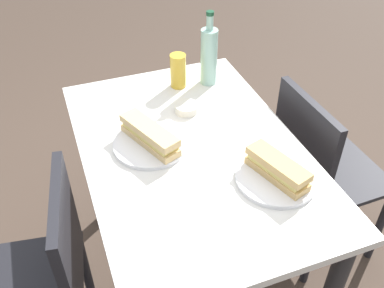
% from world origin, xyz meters
% --- Properties ---
extents(ground_plane, '(8.00, 8.00, 0.00)m').
position_xyz_m(ground_plane, '(0.00, 0.00, 0.00)').
color(ground_plane, '#47382D').
extents(dining_table, '(1.10, 0.73, 0.77)m').
position_xyz_m(dining_table, '(0.00, 0.00, 0.64)').
color(dining_table, silver).
rests_on(dining_table, ground).
extents(chair_far, '(0.41, 0.41, 0.86)m').
position_xyz_m(chair_far, '(0.00, 0.56, 0.49)').
color(chair_far, black).
rests_on(chair_far, ground).
extents(chair_near, '(0.46, 0.46, 0.86)m').
position_xyz_m(chair_near, '(0.13, -0.56, 0.49)').
color(chair_near, black).
rests_on(chair_near, ground).
extents(plate_near, '(0.26, 0.26, 0.01)m').
position_xyz_m(plate_near, '(-0.06, -0.13, 0.78)').
color(plate_near, white).
rests_on(plate_near, dining_table).
extents(baguette_sandwich_near, '(0.26, 0.16, 0.07)m').
position_xyz_m(baguette_sandwich_near, '(-0.06, -0.13, 0.82)').
color(baguette_sandwich_near, '#DBB77A').
rests_on(baguette_sandwich_near, plate_near).
extents(knife_near, '(0.17, 0.09, 0.01)m').
position_xyz_m(knife_near, '(-0.09, -0.08, 0.79)').
color(knife_near, silver).
rests_on(knife_near, plate_near).
extents(plate_far, '(0.26, 0.26, 0.01)m').
position_xyz_m(plate_far, '(0.24, 0.20, 0.78)').
color(plate_far, white).
rests_on(plate_far, dining_table).
extents(baguette_sandwich_far, '(0.23, 0.13, 0.07)m').
position_xyz_m(baguette_sandwich_far, '(0.24, 0.20, 0.82)').
color(baguette_sandwich_far, tan).
rests_on(baguette_sandwich_far, plate_far).
extents(knife_far, '(0.16, 0.09, 0.01)m').
position_xyz_m(knife_far, '(0.21, 0.25, 0.79)').
color(knife_far, silver).
rests_on(knife_far, plate_far).
extents(water_bottle, '(0.07, 0.07, 0.31)m').
position_xyz_m(water_bottle, '(-0.38, 0.22, 0.90)').
color(water_bottle, '#99C6B7').
rests_on(water_bottle, dining_table).
extents(beer_glass, '(0.06, 0.06, 0.14)m').
position_xyz_m(beer_glass, '(-0.40, 0.09, 0.84)').
color(beer_glass, gold).
rests_on(beer_glass, dining_table).
extents(olive_bowl, '(0.09, 0.09, 0.03)m').
position_xyz_m(olive_bowl, '(-0.22, 0.06, 0.79)').
color(olive_bowl, silver).
rests_on(olive_bowl, dining_table).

